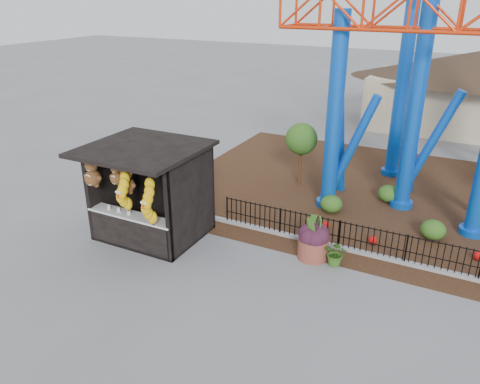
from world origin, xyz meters
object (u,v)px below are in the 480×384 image
at_px(terracotta_planter, 313,248).
at_px(roller_coaster, 467,26).
at_px(prize_booth, 145,195).
at_px(potted_plant, 336,253).

bearing_deg(terracotta_planter, roller_coaster, 64.69).
bearing_deg(prize_booth, roller_coaster, 42.09).
bearing_deg(prize_booth, potted_plant, 10.85).
bearing_deg(potted_plant, prize_booth, -163.83).
height_order(roller_coaster, terracotta_planter, roller_coaster).
relative_size(roller_coaster, terracotta_planter, 11.86).
xyz_separation_m(prize_booth, terracotta_planter, (5.24, 1.24, -1.21)).
relative_size(roller_coaster, potted_plant, 14.04).
bearing_deg(roller_coaster, prize_booth, -137.91).
bearing_deg(potted_plant, terracotta_planter, 177.94).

